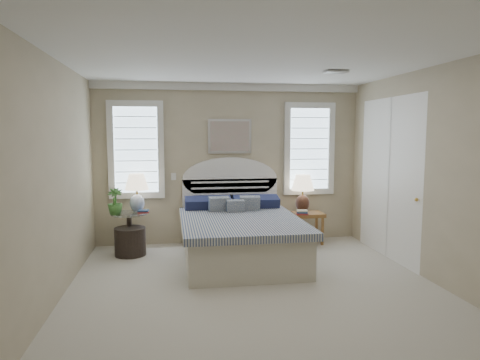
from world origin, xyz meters
The scene contains 21 objects.
floor centered at (0.00, 0.00, 0.00)m, with size 4.50×5.00×0.01m, color beige.
ceiling centered at (0.00, 0.00, 2.70)m, with size 4.50×5.00×0.01m, color silver.
wall_back centered at (0.00, 2.50, 1.35)m, with size 4.50×0.02×2.70m, color tan.
wall_left centered at (-2.25, 0.00, 1.35)m, with size 0.02×5.00×2.70m, color tan.
wall_right centered at (2.25, 0.00, 1.35)m, with size 0.02×5.00×2.70m, color tan.
crown_molding centered at (0.00, 2.46, 2.64)m, with size 4.50×0.08×0.12m, color silver.
hvac_vent centered at (1.20, 0.80, 2.68)m, with size 0.30×0.20×0.02m, color #B2B2B2.
switch_plate centered at (-0.95, 2.48, 1.15)m, with size 0.08×0.01×0.12m, color silver.
window_left centered at (-1.55, 2.48, 1.60)m, with size 0.90×0.06×1.60m, color silver.
window_right centered at (1.40, 2.48, 1.60)m, with size 0.90×0.06×1.60m, color silver.
painting centered at (0.00, 2.46, 1.82)m, with size 0.74×0.04×0.58m, color silver.
closet_door centered at (2.23, 1.20, 1.20)m, with size 0.02×1.80×2.40m, color white.
bed centered at (0.00, 1.46, 0.39)m, with size 1.72×2.28×1.47m.
side_table_left centered at (-1.65, 2.05, 0.39)m, with size 0.56×0.56×0.63m.
nightstand_right centered at (1.30, 2.15, 0.39)m, with size 0.50×0.40×0.53m.
floor_pot centered at (-1.63, 1.89, 0.21)m, with size 0.47×0.47×0.43m, color black.
lamp_left centered at (-1.53, 2.16, 1.00)m, with size 0.43×0.43×0.61m.
lamp_right centered at (1.23, 2.28, 0.92)m, with size 0.48×0.48×0.64m.
potted_plant centered at (-1.84, 1.95, 0.83)m, with size 0.23×0.23×0.41m, color #30702C.
books_left centered at (-1.43, 2.02, 0.65)m, with size 0.18×0.13×0.05m.
books_right centered at (1.14, 2.00, 0.57)m, with size 0.21×0.17×0.08m.
Camera 1 is at (-0.98, -4.72, 1.87)m, focal length 32.00 mm.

